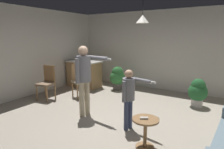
# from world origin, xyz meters

# --- Properties ---
(ground) EXTENTS (7.68, 7.68, 0.00)m
(ground) POSITION_xyz_m (0.00, 0.00, 0.00)
(ground) COLOR #9E9384
(wall_back) EXTENTS (6.40, 0.10, 2.70)m
(wall_back) POSITION_xyz_m (0.00, 3.20, 1.35)
(wall_back) COLOR beige
(wall_back) RESTS_ON ground
(wall_left) EXTENTS (0.10, 6.40, 2.70)m
(wall_left) POSITION_xyz_m (-3.20, 0.00, 1.35)
(wall_left) COLOR beige
(wall_left) RESTS_ON ground
(kitchen_counter) EXTENTS (1.26, 0.66, 0.95)m
(kitchen_counter) POSITION_xyz_m (-2.45, 1.99, 0.48)
(kitchen_counter) COLOR #99754C
(kitchen_counter) RESTS_ON ground
(side_table_by_couch) EXTENTS (0.44, 0.44, 0.52)m
(side_table_by_couch) POSITION_xyz_m (1.04, -0.58, 0.33)
(side_table_by_couch) COLOR olive
(side_table_by_couch) RESTS_ON ground
(person_adult) EXTENTS (0.83, 0.47, 1.63)m
(person_adult) POSITION_xyz_m (-0.69, -0.05, 1.01)
(person_adult) COLOR tan
(person_adult) RESTS_ON ground
(person_child) EXTENTS (0.65, 0.35, 1.21)m
(person_child) POSITION_xyz_m (0.50, -0.12, 0.75)
(person_child) COLOR #384260
(person_child) RESTS_ON ground
(dining_chair_by_counter) EXTENTS (0.55, 0.55, 1.00)m
(dining_chair_by_counter) POSITION_xyz_m (-1.79, 0.99, 0.55)
(dining_chair_by_counter) COLOR olive
(dining_chair_by_counter) RESTS_ON ground
(dining_chair_near_wall) EXTENTS (0.49, 0.49, 1.00)m
(dining_chair_near_wall) POSITION_xyz_m (-2.41, 0.30, 0.55)
(dining_chair_near_wall) COLOR olive
(dining_chair_near_wall) RESTS_ON ground
(potted_plant_corner) EXTENTS (0.53, 0.53, 0.81)m
(potted_plant_corner) POSITION_xyz_m (-1.20, 2.29, 0.45)
(potted_plant_corner) COLOR #4C4742
(potted_plant_corner) RESTS_ON ground
(potted_plant_by_wall) EXTENTS (0.49, 0.49, 0.75)m
(potted_plant_by_wall) POSITION_xyz_m (1.44, 1.98, 0.42)
(potted_plant_by_wall) COLOR #B7B2AD
(potted_plant_by_wall) RESTS_ON ground
(spare_remote_on_table) EXTENTS (0.13, 0.10, 0.04)m
(spare_remote_on_table) POSITION_xyz_m (1.03, -0.61, 0.54)
(spare_remote_on_table) COLOR white
(spare_remote_on_table) RESTS_ON side_table_by_couch
(ceiling_light_pendant) EXTENTS (0.32, 0.32, 0.55)m
(ceiling_light_pendant) POSITION_xyz_m (0.16, 1.18, 2.25)
(ceiling_light_pendant) COLOR silver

